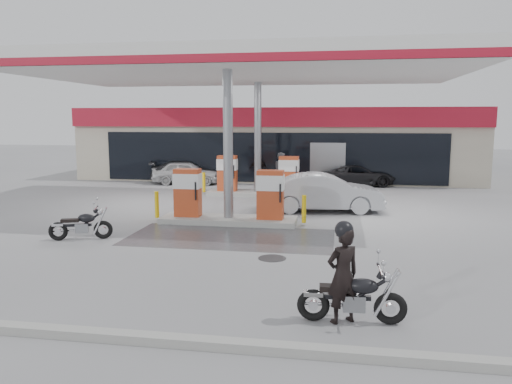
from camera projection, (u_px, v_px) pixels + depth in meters
ground at (214, 237)px, 14.67m from camera, size 90.00×90.00×0.00m
wet_patch at (230, 237)px, 14.59m from camera, size 6.00×3.00×0.00m
drain_cover at (272, 258)px, 12.39m from camera, size 0.70×0.70×0.01m
kerb at (104, 335)px, 7.83m from camera, size 28.00×0.25×0.15m
store_building at (279, 142)px, 29.92m from camera, size 22.00×8.22×4.00m
canopy at (245, 69)px, 18.77m from camera, size 16.00×10.02×5.51m
pump_island_near at (229, 202)px, 16.52m from camera, size 5.14×1.30×1.78m
pump_island_far at (258, 180)px, 22.37m from camera, size 5.14×1.30×1.78m
main_motorcycle at (354, 299)px, 8.45m from camera, size 1.86×0.71×0.95m
biker_main at (343, 275)px, 8.41m from camera, size 0.73×0.66×1.66m
parked_motorcycle at (82, 226)px, 14.24m from camera, size 1.71×0.83×0.91m
sedan_white at (187, 173)px, 26.21m from camera, size 3.68×1.82×1.21m
attendant at (281, 170)px, 24.96m from camera, size 0.80×0.96×1.76m
hatchback_silver at (324, 193)px, 18.55m from camera, size 4.44×1.99×1.41m
parked_car_left at (188, 171)px, 27.03m from camera, size 4.30×2.56×1.17m
parked_car_right at (357, 175)px, 25.56m from camera, size 4.20×2.63×1.08m
biker_walking at (258, 169)px, 26.16m from camera, size 0.94×0.41×1.59m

